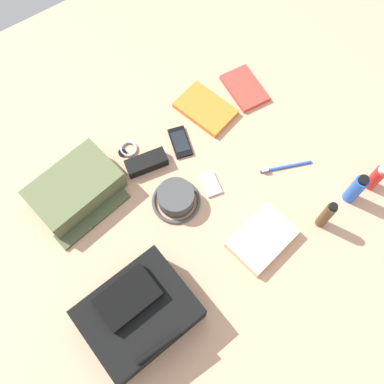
{
  "coord_description": "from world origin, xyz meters",
  "views": [
    {
      "loc": [
        0.31,
        0.44,
        1.33
      ],
      "look_at": [
        0.0,
        0.0,
        0.04
      ],
      "focal_mm": 40.45,
      "sensor_mm": 36.0,
      "label": 1
    }
  ],
  "objects": [
    {
      "name": "deodorant_spray",
      "position": [
        -0.43,
        0.3,
        0.07
      ],
      "size": [
        0.04,
        0.04,
        0.15
      ],
      "color": "blue",
      "rests_on": "ground_plane"
    },
    {
      "name": "bucket_hat",
      "position": [
        0.05,
        -0.02,
        0.03
      ],
      "size": [
        0.16,
        0.16,
        0.07
      ],
      "color": "#404040",
      "rests_on": "ground_plane"
    },
    {
      "name": "paperback_novel",
      "position": [
        -0.4,
        -0.24,
        0.01
      ],
      "size": [
        0.13,
        0.18,
        0.02
      ],
      "color": "red",
      "rests_on": "ground_plane"
    },
    {
      "name": "toothbrush",
      "position": [
        -0.32,
        0.09,
        0.01
      ],
      "size": [
        0.17,
        0.08,
        0.02
      ],
      "color": "blue",
      "rests_on": "ground_plane"
    },
    {
      "name": "sunglasses_case",
      "position": [
        0.06,
        -0.18,
        0.02
      ],
      "size": [
        0.15,
        0.08,
        0.04
      ],
      "primitive_type": "cube",
      "rotation": [
        0.0,
        0.0,
        -0.2
      ],
      "color": "black",
      "rests_on": "ground_plane"
    },
    {
      "name": "wristwatch",
      "position": [
        0.08,
        -0.27,
        0.01
      ],
      "size": [
        0.07,
        0.06,
        0.01
      ],
      "color": "#99999E",
      "rests_on": "ground_plane"
    },
    {
      "name": "ground_plane",
      "position": [
        0.0,
        0.0,
        -0.01
      ],
      "size": [
        2.64,
        2.02,
        0.02
      ],
      "primitive_type": "cube",
      "color": "tan",
      "rests_on": "ground"
    },
    {
      "name": "media_player",
      "position": [
        -0.08,
        -0.0,
        0.01
      ],
      "size": [
        0.07,
        0.09,
        0.01
      ],
      "color": "#B7B7BC",
      "rests_on": "ground_plane"
    },
    {
      "name": "backpack",
      "position": [
        0.34,
        0.23,
        0.06
      ],
      "size": [
        0.32,
        0.26,
        0.15
      ],
      "color": "black",
      "rests_on": "ground_plane"
    },
    {
      "name": "sunscreen_spray",
      "position": [
        -0.51,
        0.3,
        0.06
      ],
      "size": [
        0.04,
        0.04,
        0.13
      ],
      "color": "red",
      "rests_on": "ground_plane"
    },
    {
      "name": "cell_phone",
      "position": [
        -0.08,
        -0.19,
        0.01
      ],
      "size": [
        0.09,
        0.13,
        0.01
      ],
      "color": "black",
      "rests_on": "ground_plane"
    },
    {
      "name": "toiletry_pouch",
      "position": [
        0.31,
        -0.22,
        0.04
      ],
      "size": [
        0.31,
        0.26,
        0.09
      ],
      "color": "#56603D",
      "rests_on": "ground_plane"
    },
    {
      "name": "folded_towel",
      "position": [
        -0.1,
        0.25,
        0.02
      ],
      "size": [
        0.22,
        0.17,
        0.04
      ],
      "primitive_type": "cube",
      "rotation": [
        0.0,
        0.0,
        0.17
      ],
      "color": "beige",
      "rests_on": "ground_plane"
    },
    {
      "name": "cologne_bottle",
      "position": [
        -0.29,
        0.31,
        0.07
      ],
      "size": [
        0.03,
        0.03,
        0.15
      ],
      "color": "#473319",
      "rests_on": "ground_plane"
    },
    {
      "name": "travel_guidebook",
      "position": [
        -0.23,
        -0.25,
        0.01
      ],
      "size": [
        0.18,
        0.23,
        0.02
      ],
      "color": "orange",
      "rests_on": "ground_plane"
    }
  ]
}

